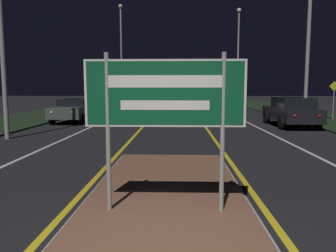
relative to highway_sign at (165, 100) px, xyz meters
The scene contains 19 objects.
median_island 1.75m from the highway_sign, 90.00° to the left, with size 2.82×8.49×0.10m.
verge_left 20.76m from the highway_sign, 117.34° to the left, with size 5.00×100.00×0.08m.
verge_right 20.76m from the highway_sign, 62.66° to the left, with size 5.00×100.00×0.08m.
centre_line_yellow_left 23.50m from the highway_sign, 93.91° to the left, with size 0.12×70.00×0.01m.
centre_line_yellow_right 23.50m from the highway_sign, 86.09° to the left, with size 0.12×70.00×0.01m.
lane_line_white_left 23.82m from the highway_sign, 100.19° to the left, with size 0.12×70.00×0.01m.
lane_line_white_right 23.82m from the highway_sign, 79.81° to the left, with size 0.12×70.00×0.01m.
edge_line_white_left 24.53m from the highway_sign, 107.12° to the left, with size 0.10×70.00×0.01m.
edge_line_white_right 24.53m from the highway_sign, 72.88° to the left, with size 0.10×70.00×0.01m.
highway_sign is the anchor object (origin of this frame).
streetlight_left_far 33.87m from the highway_sign, 100.79° to the left, with size 0.46×0.46×11.30m.
streetlight_right_near 13.99m from the highway_sign, 60.80° to the left, with size 0.47×0.47×9.25m.
streetlight_right_far 32.44m from the highway_sign, 77.98° to the left, with size 0.48×0.48×10.44m.
car_receding_0 13.54m from the highway_sign, 63.60° to the left, with size 1.91×4.41×1.49m.
car_receding_1 19.82m from the highway_sign, 82.68° to the left, with size 1.89×4.26×1.47m.
car_receding_2 33.65m from the highway_sign, 86.02° to the left, with size 1.96×4.06×1.50m.
car_approaching_0 15.38m from the highway_sign, 112.46° to the left, with size 1.90×4.31×1.33m.
car_approaching_1 23.44m from the highway_sign, 104.92° to the left, with size 2.03×4.67×1.44m.
warning_sign 17.84m from the highway_sign, 57.75° to the left, with size 0.60×0.06×2.29m.
Camera 1 is at (0.19, -3.21, 1.96)m, focal length 35.00 mm.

